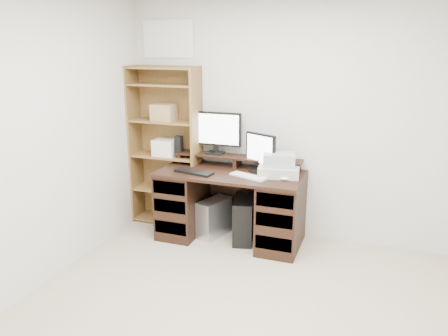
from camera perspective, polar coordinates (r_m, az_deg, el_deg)
The scene contains 14 objects.
room at distance 2.74m, azimuth -0.28°, elevation -0.69°, with size 3.54×4.04×2.54m.
desk at distance 4.64m, azimuth 0.89°, elevation -4.79°, with size 1.50×0.70×0.75m.
riser_shelf at distance 4.69m, azimuth 1.74°, elevation 1.26°, with size 1.40×0.22×0.12m.
monitor_wide at distance 4.75m, azimuth -1.10°, elevation 4.92°, with size 0.57×0.15×0.46m.
monitor_small at distance 4.49m, azimuth 4.76°, elevation 2.21°, with size 0.35×0.21×0.40m.
speaker at distance 4.87m, azimuth -5.92°, elevation 3.16°, with size 0.07×0.07×0.18m, color black.
keyboard_black at distance 4.49m, azimuth -3.95°, elevation -0.53°, with size 0.41×0.14×0.02m, color black.
keyboard_white at distance 4.35m, azimuth 3.19°, elevation -1.11°, with size 0.39×0.12×0.02m, color silver.
mouse at distance 4.29m, azimuth 7.88°, elevation -1.37°, with size 0.09×0.06×0.04m, color white.
printer at distance 4.42m, azimuth 7.19°, elevation -0.38°, with size 0.40×0.30×0.10m, color #B7B3A0.
basket at distance 4.39m, azimuth 7.24°, elevation 1.08°, with size 0.31×0.22×0.13m, color #9CA1A7.
tower_silver at distance 4.79m, azimuth -1.30°, elevation -6.49°, with size 0.18×0.41×0.41m, color silver.
tower_black at distance 4.68m, azimuth 2.57°, elevation -6.68°, with size 0.30×0.50×0.47m.
bookshelf at distance 5.00m, azimuth -7.56°, elevation 2.93°, with size 0.80×0.30×1.80m.
Camera 1 is at (0.90, -2.46, 2.04)m, focal length 35.00 mm.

